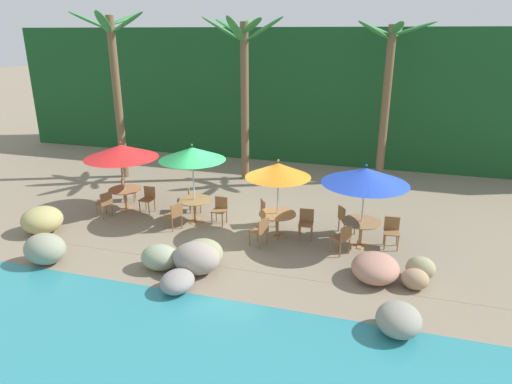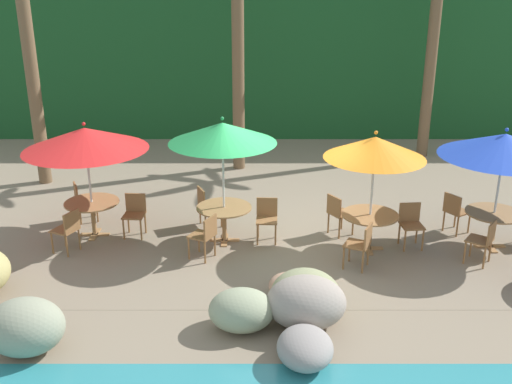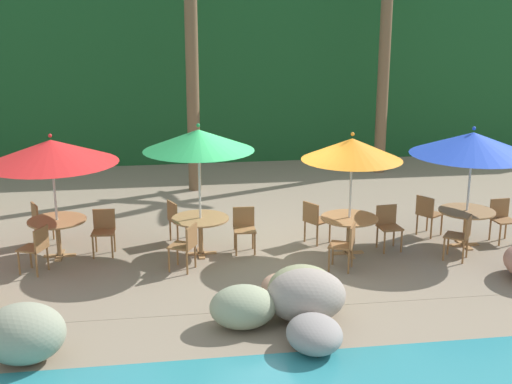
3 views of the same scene
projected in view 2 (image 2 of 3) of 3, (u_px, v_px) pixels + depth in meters
ground_plane at (286, 241)px, 12.04m from camera, size 120.00×120.00×0.00m
terrace_deck at (286, 241)px, 12.04m from camera, size 18.00×5.20×0.01m
foliage_backdrop at (274, 40)px, 19.44m from camera, size 28.00×2.40×6.00m
rock_seawall at (230, 304)px, 9.10m from camera, size 14.61×3.20×0.91m
umbrella_red at (85, 139)px, 11.62m from camera, size 2.45×2.45×2.39m
dining_table_red at (92, 208)px, 12.12m from camera, size 1.10×1.10×0.74m
chair_red_seaward at (134, 212)px, 12.18m from camera, size 0.45×0.46×0.87m
chair_red_inland at (82, 199)px, 12.85m from camera, size 0.56×0.56×0.87m
chair_red_left at (68, 228)px, 11.39m from camera, size 0.56×0.56×0.87m
umbrella_green at (222, 133)px, 11.29m from camera, size 2.08×2.08×2.56m
dining_table_green at (224, 213)px, 11.86m from camera, size 1.10×1.10×0.74m
chair_green_seaward at (266, 216)px, 11.95m from camera, size 0.44×0.44×0.87m
chair_green_inland at (206, 204)px, 12.60m from camera, size 0.56×0.55×0.87m
chair_green_left at (205, 234)px, 11.15m from camera, size 0.57×0.57×0.87m
umbrella_orange at (375, 148)px, 11.00m from camera, size 1.90×1.90×2.39m
dining_table_orange at (369, 220)px, 11.51m from camera, size 1.10×1.10×0.74m
chair_orange_seaward at (410, 222)px, 11.70m from camera, size 0.46×0.46×0.87m
chair_orange_inland at (337, 212)px, 12.17m from camera, size 0.58×0.58×0.87m
chair_orange_left at (361, 243)px, 10.78m from camera, size 0.57×0.56×0.87m
umbrella_blue at (504, 145)px, 11.09m from camera, size 2.40×2.40×2.42m
dining_table_blue at (493, 218)px, 11.60m from camera, size 1.10×1.10×0.74m
chair_blue_inland at (454, 210)px, 12.27m from camera, size 0.59×0.58×0.87m
chair_blue_left at (484, 239)px, 10.95m from camera, size 0.59×0.59×0.87m
palm_tree_nearest at (24, 13)px, 13.97m from camera, size 2.70×2.95×6.57m
palm_tree_second at (238, 3)px, 15.03m from camera, size 3.17×3.30×6.38m
palm_tree_third at (435, 13)px, 16.25m from camera, size 2.94×3.08×6.23m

